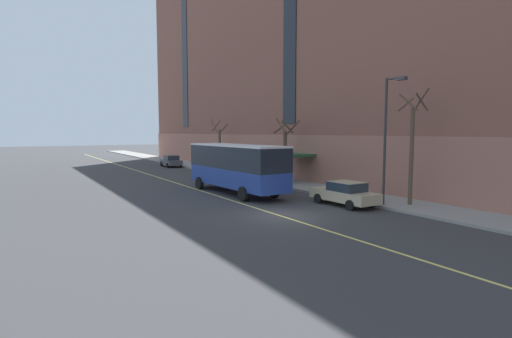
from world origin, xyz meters
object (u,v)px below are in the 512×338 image
parked_car_champagne_1 (345,193)px  street_tree_mid_block (412,147)px  street_lamp (388,129)px  parked_car_darkgray_2 (171,161)px  city_bus (236,165)px  street_tree_far_uptown (285,150)px  street_tree_far_downtown (219,145)px  parked_car_darkgray_4 (236,173)px

parked_car_champagne_1 → street_tree_mid_block: street_tree_mid_block is taller
parked_car_champagne_1 → street_lamp: (1.80, -1.76, 4.09)m
parked_car_darkgray_2 → street_tree_mid_block: street_tree_mid_block is taller
city_bus → parked_car_champagne_1: size_ratio=2.30×
parked_car_champagne_1 → street_tree_far_uptown: size_ratio=0.81×
street_tree_far_uptown → street_lamp: (-1.38, -12.81, 1.77)m
street_tree_far_uptown → street_tree_far_downtown: 13.56m
city_bus → parked_car_champagne_1: bearing=-65.6°
parked_car_darkgray_2 → street_lamp: bearing=-87.1°
street_tree_mid_block → street_tree_far_uptown: bearing=90.0°
parked_car_darkgray_4 → street_tree_far_uptown: bearing=-50.7°
parked_car_champagne_1 → street_tree_mid_block: 5.00m
parked_car_darkgray_2 → city_bus: bearing=-98.3°
parked_car_darkgray_2 → street_lamp: 35.11m
parked_car_darkgray_2 → parked_car_darkgray_4: bearing=-89.7°
street_tree_mid_block → parked_car_darkgray_4: bearing=100.0°
city_bus → street_tree_far_downtown: (6.75, 16.65, 0.92)m
parked_car_champagne_1 → street_tree_far_downtown: street_tree_far_downtown is taller
street_tree_mid_block → street_lamp: bearing=152.4°
street_tree_far_uptown → street_tree_far_downtown: size_ratio=0.96×
city_bus → street_tree_mid_block: street_tree_mid_block is taller
parked_car_champagne_1 → parked_car_darkgray_2: same height
street_tree_mid_block → street_tree_far_downtown: street_tree_mid_block is taller
city_bus → street_tree_far_uptown: 7.52m
street_tree_far_uptown → street_lamp: street_lamp is taller
parked_car_champagne_1 → street_tree_far_uptown: 11.73m
city_bus → parked_car_darkgray_4: bearing=61.2°
parked_car_darkgray_2 → street_tree_far_uptown: street_tree_far_uptown is taller
city_bus → street_lamp: size_ratio=1.38×
parked_car_darkgray_4 → street_tree_far_downtown: bearing=73.0°
street_tree_far_uptown → parked_car_darkgray_4: bearing=129.3°
city_bus → parked_car_darkgray_2: 25.40m
city_bus → street_tree_mid_block: size_ratio=1.50×
city_bus → street_lamp: (5.41, -9.72, 2.71)m
parked_car_darkgray_4 → street_tree_mid_block: 17.77m
parked_car_darkgray_4 → street_lamp: street_lamp is taller
street_tree_far_uptown → street_tree_far_downtown: bearing=90.2°
street_tree_far_downtown → street_lamp: 26.47m
parked_car_darkgray_4 → street_tree_far_downtown: 10.54m
street_lamp → city_bus: bearing=119.1°
parked_car_darkgray_4 → street_tree_far_uptown: 5.34m
street_lamp → street_tree_far_uptown: bearing=83.8°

